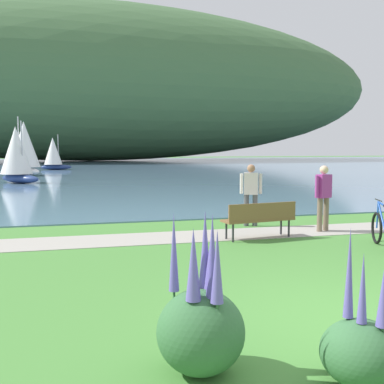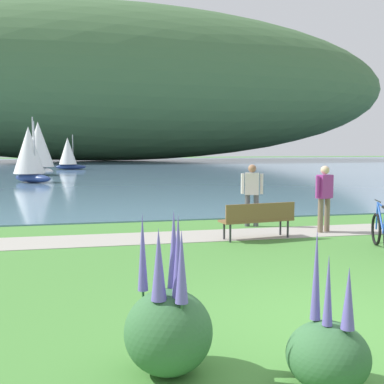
{
  "view_description": "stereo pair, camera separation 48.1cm",
  "coord_description": "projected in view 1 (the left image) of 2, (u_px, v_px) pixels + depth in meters",
  "views": [
    {
      "loc": [
        -3.36,
        -4.95,
        2.18
      ],
      "look_at": [
        -0.27,
        6.98,
        1.0
      ],
      "focal_mm": 43.89,
      "sensor_mm": 36.0,
      "label": 1
    },
    {
      "loc": [
        -2.89,
        -5.06,
        2.18
      ],
      "look_at": [
        -0.27,
        6.98,
        1.0
      ],
      "focal_mm": 43.89,
      "sensor_mm": 36.0,
      "label": 2
    }
  ],
  "objects": [
    {
      "name": "person_at_shoreline",
      "position": [
        251.0,
        191.0,
        12.93
      ],
      "size": [
        0.57,
        0.34,
        1.71
      ],
      "color": "#4C4C51",
      "rests_on": "ground"
    },
    {
      "name": "bay_water",
      "position": [
        102.0,
        167.0,
        52.54
      ],
      "size": [
        180.0,
        80.0,
        0.04
      ],
      "primitive_type": "cube",
      "color": "#5B7F9E",
      "rests_on": "ground"
    },
    {
      "name": "shoreline_path",
      "position": [
        213.0,
        235.0,
        11.6
      ],
      "size": [
        60.0,
        1.5,
        0.01
      ],
      "primitive_type": "cube",
      "color": "#A39E93",
      "rests_on": "ground"
    },
    {
      "name": "sailboat_toward_hillside",
      "position": [
        53.0,
        153.0,
        44.66
      ],
      "size": [
        2.92,
        1.86,
        3.35
      ],
      "color": "navy",
      "rests_on": "bay_water"
    },
    {
      "name": "park_bench_near_camera",
      "position": [
        260.0,
        217.0,
        11.13
      ],
      "size": [
        1.85,
        0.74,
        0.88
      ],
      "color": "brown",
      "rests_on": "ground"
    },
    {
      "name": "person_on_the_grass",
      "position": [
        323.0,
        194.0,
        12.09
      ],
      "size": [
        0.58,
        0.34,
        1.71
      ],
      "color": "#72604C",
      "rests_on": "ground"
    },
    {
      "name": "echium_bush_mid_cluster",
      "position": [
        201.0,
        324.0,
        4.49
      ],
      "size": [
        0.85,
        0.85,
        1.58
      ],
      "color": "#386B3D",
      "rests_on": "ground"
    },
    {
      "name": "ground_plane",
      "position": [
        354.0,
        324.0,
        5.81
      ],
      "size": [
        200.0,
        200.0,
        0.0
      ],
      "primitive_type": "plane",
      "color": "#478438"
    },
    {
      "name": "bicycle_leaning_near_bench",
      "position": [
        384.0,
        230.0,
        10.08
      ],
      "size": [
        0.67,
        1.68,
        1.01
      ],
      "color": "black",
      "rests_on": "ground"
    },
    {
      "name": "echium_bush_beside_closest",
      "position": [
        362.0,
        349.0,
        4.27
      ],
      "size": [
        0.75,
        0.75,
        1.45
      ],
      "color": "#386B3D",
      "rests_on": "ground"
    },
    {
      "name": "sailboat_nearest_to_shore",
      "position": [
        17.0,
        154.0,
        27.98
      ],
      "size": [
        2.93,
        2.98,
        3.7
      ],
      "color": "navy",
      "rests_on": "bay_water"
    },
    {
      "name": "distant_hillside",
      "position": [
        88.0,
        83.0,
        73.17
      ],
      "size": [
        95.78,
        28.0,
        24.38
      ],
      "primitive_type": "ellipsoid",
      "color": "#42663D",
      "rests_on": "bay_water"
    },
    {
      "name": "sailboat_mid_bay",
      "position": [
        24.0,
        148.0,
        35.19
      ],
      "size": [
        3.49,
        3.61,
        4.45
      ],
      "color": "white",
      "rests_on": "bay_water"
    }
  ]
}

